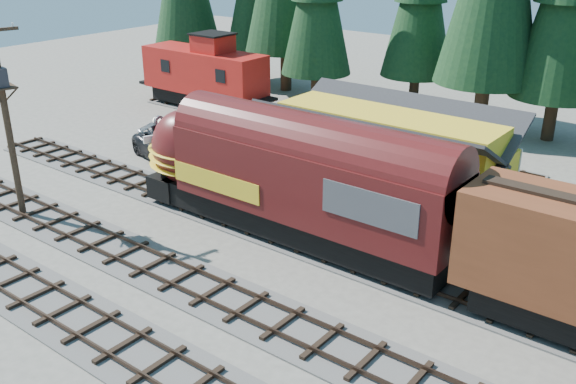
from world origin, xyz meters
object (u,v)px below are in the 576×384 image
Objects in this scene: utility_pole at (5,107)px; pickup_truck_b at (191,143)px; depot at (386,149)px; pickup_truck_a at (171,148)px; caboose at (205,75)px; locomotive at (279,180)px.

utility_pole reaches higher than pickup_truck_b.
pickup_truck_a is at bearing -168.90° from depot.
depot is 1.29× the size of utility_pole.
depot is 13.49m from pickup_truck_b.
caboose is 11.65m from pickup_truck_b.
caboose is at bearing 160.04° from depot.
caboose is at bearing 21.64° from pickup_truck_b.
utility_pole reaches higher than pickup_truck_a.
depot is 1.17× the size of caboose.
locomotive reaches higher than pickup_truck_a.
locomotive is at bearing -89.81° from pickup_truck_a.
utility_pole reaches higher than caboose.
locomotive is at bearing -106.77° from depot.
depot is at bearing -60.71° from pickup_truck_a.
pickup_truck_b is (7.38, -8.82, -1.85)m from caboose.
caboose is at bearing 52.50° from pickup_truck_a.
locomotive is 23.35m from caboose.
depot is 14.11m from pickup_truck_a.
locomotive is 12.57m from pickup_truck_b.
depot is at bearing 56.64° from utility_pole.
utility_pole is 1.55× the size of pickup_truck_a.
depot is 1.99× the size of pickup_truck_b.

